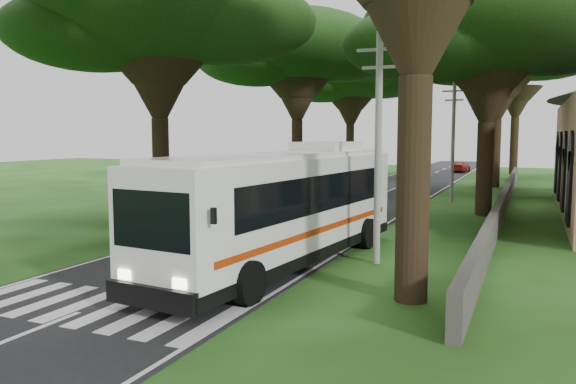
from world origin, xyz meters
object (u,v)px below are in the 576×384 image
Objects in this scene: coach_bus at (286,205)px; pedestrian at (177,200)px; pole_far at (479,138)px; distant_car_b at (412,167)px; pole_mid at (453,140)px; distant_car_c at (460,167)px; pole_near at (378,144)px.

pedestrian is at bearing 144.79° from coach_bus.
distant_car_b is at bearing 141.42° from pole_far.
pole_mid is 1.74× the size of distant_car_b.
pole_mid is 31.17m from distant_car_c.
pole_near is at bearing 34.90° from coach_bus.
pole_near is at bearing -105.37° from pedestrian.
pole_near is at bearing -69.86° from distant_car_b.
pedestrian is at bearing -139.09° from pole_mid.
distant_car_b is 6.72m from distant_car_c.
pedestrian is (-13.87, -32.02, -3.41)m from pole_far.
pole_far is 5.22× the size of pedestrian.
pole_far is at bearing 91.72° from coach_bus.
pole_far is at bearing 90.00° from pole_mid.
pole_far is at bearing -8.87° from pedestrian.
pole_near and pole_far have the same top height.
distant_car_b is (-7.73, 6.16, -3.39)m from pole_far.
distant_car_c is at bearing 95.68° from coach_bus.
distant_car_b is (-7.73, 46.16, -3.39)m from pole_near.
pole_mid reaches higher than coach_bus.
coach_bus is at bearing -73.46° from distant_car_b.
pole_far reaches higher than pedestrian.
pole_mid is at bearing -62.91° from distant_car_b.
distant_car_b reaches higher than pedestrian.
distant_car_c is 2.84× the size of pedestrian.
pole_near is 5.22× the size of pedestrian.
pole_near is at bearing 96.93° from distant_car_c.
distant_car_b is 1.06× the size of distant_car_c.
distant_car_b is (-7.73, 26.16, -3.39)m from pole_mid.
distant_car_c is (4.83, 4.67, -0.13)m from distant_car_b.
pole_near is 1.00× the size of pole_far.
distant_car_c is at bearing 104.97° from pole_far.
pole_mid is at bearing 88.18° from coach_bus.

